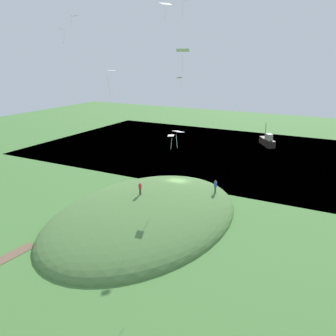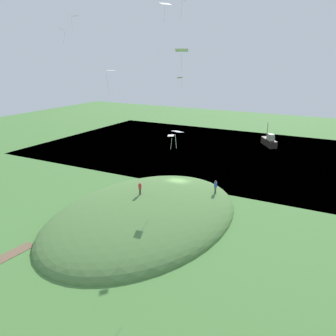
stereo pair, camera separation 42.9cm
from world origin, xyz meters
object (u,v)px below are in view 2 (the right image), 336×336
object	(u,v)px
person_watching_kites	(140,187)
kite_7	(185,1)
boat_on_lake	(269,142)
kite_4	(180,78)
kite_5	(171,136)
kite_8	(75,16)
kite_3	(182,51)
kite_0	(110,72)
kite_1	(62,30)
kite_6	(177,132)
person_on_hilltop	(216,185)
kite_2	(165,5)

from	to	relation	value
person_watching_kites	kite_7	size ratio (longest dim) A/B	1.04
boat_on_lake	kite_4	world-z (taller)	kite_4
kite_5	kite_8	size ratio (longest dim) A/B	1.31
kite_3	kite_4	world-z (taller)	kite_3
kite_0	kite_1	bearing A→B (deg)	-114.76
kite_1	kite_8	bearing A→B (deg)	168.20
kite_3	kite_6	size ratio (longest dim) A/B	1.09
person_on_hilltop	kite_1	distance (m)	25.77
person_on_hilltop	kite_8	size ratio (longest dim) A/B	1.29
boat_on_lake	kite_2	bearing A→B (deg)	-36.43
kite_6	kite_7	distance (m)	11.45
person_watching_kites	kite_3	bearing A→B (deg)	-79.89
boat_on_lake	kite_7	distance (m)	51.74
kite_2	kite_5	distance (m)	14.24
kite_3	kite_4	size ratio (longest dim) A/B	1.56
kite_1	kite_8	size ratio (longest dim) A/B	1.20
person_on_hilltop	kite_6	bearing A→B (deg)	-95.98
person_watching_kites	kite_6	distance (m)	11.48
kite_0	person_watching_kites	bearing A→B (deg)	-163.92
person_watching_kites	kite_6	bearing A→B (deg)	-77.76
boat_on_lake	kite_3	xyz separation A→B (m)	(46.79, 1.92, 17.90)
person_on_hilltop	kite_8	distance (m)	26.04
kite_0	boat_on_lake	bearing A→B (deg)	175.77
kite_6	person_watching_kites	bearing A→B (deg)	-119.34
person_on_hilltop	person_watching_kites	bearing A→B (deg)	-141.67
kite_4	kite_6	size ratio (longest dim) A/B	0.70
person_watching_kites	kite_7	bearing A→B (deg)	-79.40
kite_8	person_on_hilltop	bearing A→B (deg)	120.49
kite_2	kite_7	distance (m)	6.75
kite_3	kite_4	xyz separation A→B (m)	(-11.91, -6.09, -3.05)
kite_8	kite_6	bearing A→B (deg)	80.24
kite_6	kite_8	distance (m)	18.19
kite_0	kite_3	world-z (taller)	kite_3
person_on_hilltop	kite_4	xyz separation A→B (m)	(-0.27, -5.43, 13.30)
kite_3	person_watching_kites	bearing A→B (deg)	-121.47
person_on_hilltop	kite_5	distance (m)	9.16
kite_0	kite_3	distance (m)	6.59
kite_1	kite_6	world-z (taller)	kite_1
person_watching_kites	kite_6	size ratio (longest dim) A/B	0.92
boat_on_lake	kite_2	world-z (taller)	kite_2
kite_1	kite_4	distance (m)	14.89
person_watching_kites	boat_on_lake	bearing A→B (deg)	33.55
kite_1	person_on_hilltop	bearing A→B (deg)	124.83
kite_1	kite_2	world-z (taller)	kite_2
kite_2	person_watching_kites	bearing A→B (deg)	-88.90
person_on_hilltop	kite_7	world-z (taller)	kite_7
person_on_hilltop	kite_5	xyz separation A→B (m)	(4.32, -4.26, 6.86)
person_on_hilltop	boat_on_lake	bearing A→B (deg)	86.70
boat_on_lake	kite_1	distance (m)	51.37
person_watching_kites	kite_7	xyz separation A→B (m)	(4.86, 8.10, 19.50)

